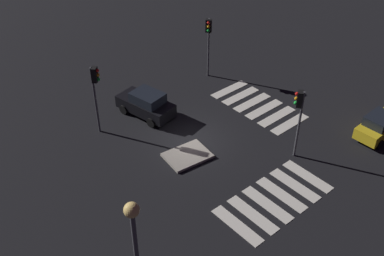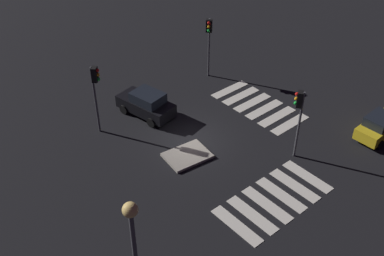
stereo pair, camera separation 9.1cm
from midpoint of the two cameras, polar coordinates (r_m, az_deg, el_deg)
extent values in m
plane|color=black|center=(29.79, -0.09, -1.55)|extent=(80.00, 80.00, 0.00)
cube|color=gray|center=(28.49, -0.66, -3.37)|extent=(2.87, 2.30, 0.18)
cube|color=black|center=(31.95, -5.74, 2.71)|extent=(2.51, 4.31, 0.83)
cube|color=black|center=(31.40, -5.49, 3.70)|extent=(1.96, 2.35, 0.67)
cylinder|color=black|center=(32.42, -8.35, 2.24)|extent=(0.36, 0.69, 0.65)
cylinder|color=black|center=(33.40, -6.31, 3.54)|extent=(0.36, 0.69, 0.65)
cylinder|color=black|center=(30.93, -5.05, 0.66)|extent=(0.36, 0.69, 0.65)
cylinder|color=black|center=(31.96, -3.02, 2.06)|extent=(0.36, 0.69, 0.65)
sphere|color=#F2EABF|center=(32.88, -8.86, 3.50)|extent=(0.22, 0.22, 0.22)
sphere|color=#F2EABF|center=(33.43, -7.70, 4.21)|extent=(0.22, 0.22, 0.22)
cube|color=gold|center=(32.19, 21.73, 0.10)|extent=(3.66, 1.65, 0.74)
cube|color=black|center=(31.65, 21.80, 0.93)|extent=(1.89, 1.46, 0.60)
cylinder|color=black|center=(33.48, 21.44, 0.97)|extent=(0.59, 0.23, 0.58)
cylinder|color=black|center=(31.76, 19.45, -0.58)|extent=(0.59, 0.23, 0.58)
cylinder|color=black|center=(31.28, 21.77, -1.82)|extent=(0.59, 0.23, 0.58)
cylinder|color=#47474C|center=(27.95, 12.76, 0.33)|extent=(0.14, 0.14, 4.54)
cube|color=black|center=(26.95, 12.88, 3.46)|extent=(0.54, 0.52, 0.96)
sphere|color=red|center=(26.79, 12.55, 4.06)|extent=(0.22, 0.22, 0.22)
sphere|color=orange|center=(26.95, 12.46, 3.52)|extent=(0.22, 0.22, 0.22)
sphere|color=green|center=(27.11, 12.38, 2.99)|extent=(0.22, 0.22, 0.22)
cylinder|color=#47474C|center=(35.61, 1.94, 9.69)|extent=(0.14, 0.14, 4.69)
cube|color=black|center=(34.65, 1.96, 12.31)|extent=(0.53, 0.54, 0.96)
sphere|color=red|center=(34.35, 1.93, 12.64)|extent=(0.22, 0.22, 0.22)
sphere|color=orange|center=(34.47, 1.92, 12.18)|extent=(0.22, 0.22, 0.22)
sphere|color=green|center=(34.59, 1.91, 11.73)|extent=(0.22, 0.22, 0.22)
cylinder|color=#47474C|center=(29.87, -11.73, 3.26)|extent=(0.14, 0.14, 4.72)
cube|color=black|center=(28.85, -11.84, 6.36)|extent=(0.54, 0.53, 0.96)
sphere|color=red|center=(28.64, -11.54, 6.86)|extent=(0.22, 0.22, 0.22)
sphere|color=orange|center=(28.78, -11.47, 6.34)|extent=(0.22, 0.22, 0.22)
sphere|color=green|center=(28.93, -11.40, 5.82)|extent=(0.22, 0.22, 0.22)
sphere|color=#F9D172|center=(15.85, -7.52, -9.85)|extent=(0.56, 0.56, 0.56)
cube|color=silver|center=(24.66, 5.40, -11.70)|extent=(0.70, 3.20, 0.02)
cube|color=silver|center=(25.26, 7.27, -10.39)|extent=(0.70, 3.20, 0.02)
cube|color=silver|center=(25.90, 9.04, -9.14)|extent=(0.70, 3.20, 0.02)
cube|color=silver|center=(26.57, 10.71, -7.94)|extent=(0.70, 3.20, 0.02)
cube|color=silver|center=(27.27, 12.28, -6.80)|extent=(0.70, 3.20, 0.02)
cube|color=silver|center=(28.00, 13.77, -5.71)|extent=(0.70, 3.20, 0.02)
cube|color=silver|center=(31.91, 11.72, 0.50)|extent=(3.20, 0.70, 0.02)
cube|color=silver|center=(32.46, 10.17, 1.40)|extent=(3.20, 0.70, 0.02)
cube|color=silver|center=(33.05, 8.68, 2.27)|extent=(3.20, 0.70, 0.02)
cube|color=silver|center=(33.67, 7.23, 3.11)|extent=(3.20, 0.70, 0.02)
cube|color=silver|center=(34.31, 5.84, 3.91)|extent=(3.20, 0.70, 0.02)
cube|color=silver|center=(34.98, 4.50, 4.68)|extent=(3.20, 0.70, 0.02)
camera|label=1|loc=(0.05, -90.09, -0.07)|focal=43.89mm
camera|label=2|loc=(0.05, 89.91, 0.07)|focal=43.89mm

